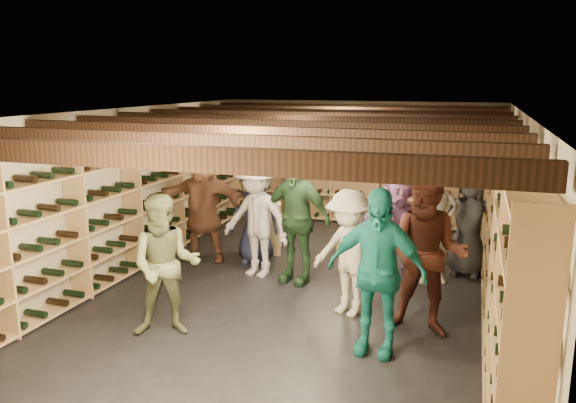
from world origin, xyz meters
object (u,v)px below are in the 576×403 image
(person_9, at_px, (257,219))
(person_11, at_px, (397,225))
(person_4, at_px, (376,272))
(person_6, at_px, (255,215))
(crate_stack_right, at_px, (355,242))
(person_7, at_px, (436,225))
(person_8, at_px, (428,255))
(person_2, at_px, (166,266))
(person_3, at_px, (349,253))
(crate_loose, at_px, (384,235))
(person_5, at_px, (203,203))
(person_10, at_px, (296,219))
(person_12, at_px, (468,223))
(crate_stack_left, at_px, (266,229))

(person_9, bearing_deg, person_11, 32.14)
(person_4, relative_size, person_6, 1.16)
(person_6, xyz_separation_m, person_9, (0.25, -0.58, 0.10))
(crate_stack_right, bearing_deg, person_7, -38.07)
(person_8, bearing_deg, person_2, -156.65)
(person_3, xyz_separation_m, person_7, (0.91, 1.46, 0.06))
(crate_loose, relative_size, person_11, 0.33)
(person_3, relative_size, person_6, 1.02)
(person_2, relative_size, person_11, 1.05)
(person_5, height_order, person_10, person_5)
(person_7, distance_m, person_10, 1.95)
(person_6, bearing_deg, person_12, -3.11)
(crate_stack_right, distance_m, person_3, 2.62)
(crate_stack_left, distance_m, person_10, 1.45)
(person_7, height_order, person_8, person_8)
(crate_stack_left, xyz_separation_m, crate_loose, (1.71, 1.45, -0.34))
(crate_loose, bearing_deg, person_10, -108.80)
(crate_stack_left, relative_size, person_5, 0.46)
(person_2, distance_m, person_9, 2.14)
(crate_stack_left, distance_m, person_3, 2.68)
(person_8, height_order, person_11, person_8)
(crate_stack_left, xyz_separation_m, person_8, (2.74, -2.20, 0.50))
(crate_loose, distance_m, person_11, 2.03)
(person_8, height_order, person_9, person_8)
(person_8, bearing_deg, person_12, 84.27)
(person_11, bearing_deg, person_3, -125.65)
(crate_stack_right, bearing_deg, person_4, -74.99)
(person_2, xyz_separation_m, person_11, (2.16, 2.73, -0.04))
(crate_stack_left, xyz_separation_m, person_4, (2.28, -2.83, 0.46))
(person_11, bearing_deg, person_4, -109.68)
(person_3, height_order, person_9, person_9)
(person_2, bearing_deg, crate_stack_left, 67.25)
(person_6, height_order, person_8, person_8)
(crate_stack_right, xyz_separation_m, person_9, (-1.13, -1.57, 0.68))
(person_9, bearing_deg, person_8, -10.91)
(person_6, distance_m, person_8, 3.27)
(person_10, relative_size, person_11, 1.20)
(person_2, bearing_deg, person_10, 44.89)
(crate_stack_right, xyz_separation_m, crate_loose, (0.34, 0.89, -0.08))
(crate_loose, distance_m, person_8, 3.89)
(crate_loose, height_order, person_9, person_9)
(person_3, distance_m, person_8, 0.98)
(person_5, height_order, person_9, person_5)
(crate_stack_left, height_order, person_10, person_10)
(person_9, relative_size, person_10, 0.93)
(person_4, height_order, person_12, person_4)
(person_9, bearing_deg, crate_stack_right, 68.82)
(person_3, relative_size, person_4, 0.88)
(person_9, xyz_separation_m, person_12, (2.89, 1.01, -0.08))
(person_6, xyz_separation_m, person_11, (2.18, 0.03, 0.00))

